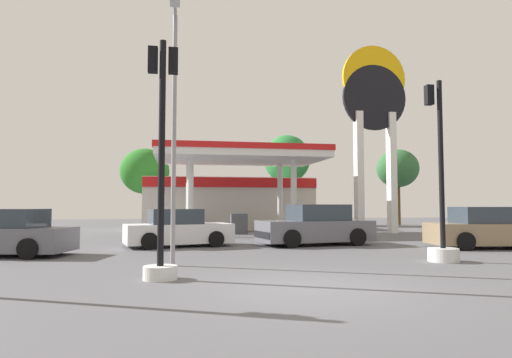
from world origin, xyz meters
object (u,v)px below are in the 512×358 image
(car_1, at_px, (5,235))
(tree_1, at_px, (145,171))
(car_2, at_px, (488,229))
(car_3, at_px, (315,227))
(traffic_signal_0, at_px, (161,188))
(tree_2, at_px, (287,159))
(tree_3, at_px, (398,169))
(traffic_signal_1, at_px, (441,218))
(station_pole_sign, at_px, (374,115))
(car_0, at_px, (178,229))
(corner_streetlamp, at_px, (174,110))

(car_1, xyz_separation_m, tree_1, (2.71, 20.13, 3.54))
(car_2, distance_m, car_3, 6.30)
(traffic_signal_0, xyz_separation_m, tree_2, (8.93, 24.87, 3.33))
(car_1, distance_m, tree_3, 29.65)
(traffic_signal_1, bearing_deg, tree_2, 86.77)
(tree_3, bearing_deg, tree_1, 175.34)
(traffic_signal_1, height_order, tree_3, tree_3)
(tree_3, bearing_deg, car_2, -108.68)
(station_pole_sign, distance_m, car_2, 11.05)
(station_pole_sign, xyz_separation_m, traffic_signal_1, (-3.87, -12.46, -5.61))
(tree_1, bearing_deg, car_0, -81.75)
(car_2, bearing_deg, tree_1, 123.95)
(car_2, height_order, car_3, car_3)
(traffic_signal_0, bearing_deg, car_2, 23.07)
(car_2, xyz_separation_m, traffic_signal_0, (-11.56, -4.92, 1.26))
(tree_1, bearing_deg, car_2, -56.05)
(traffic_signal_0, relative_size, tree_1, 0.86)
(car_3, relative_size, traffic_signal_1, 0.92)
(car_1, distance_m, car_3, 10.88)
(car_0, xyz_separation_m, car_1, (-5.29, -2.33, 0.01))
(car_1, distance_m, tree_1, 20.62)
(car_1, height_order, corner_streetlamp, corner_streetlamp)
(station_pole_sign, xyz_separation_m, car_2, (0.06, -9.19, -6.12))
(station_pole_sign, bearing_deg, car_1, -151.63)
(car_1, height_order, tree_2, tree_2)
(station_pole_sign, relative_size, traffic_signal_1, 2.12)
(traffic_signal_1, distance_m, tree_2, 23.60)
(car_0, xyz_separation_m, corner_streetlamp, (-0.13, -5.71, 3.38))
(traffic_signal_1, xyz_separation_m, tree_1, (-9.84, 23.72, 3.00))
(traffic_signal_0, distance_m, traffic_signal_1, 7.84)
(car_3, height_order, corner_streetlamp, corner_streetlamp)
(tree_3, bearing_deg, traffic_signal_1, -115.00)
(car_2, height_order, corner_streetlamp, corner_streetlamp)
(car_3, xyz_separation_m, tree_3, (12.17, 16.38, 3.83))
(traffic_signal_1, bearing_deg, car_3, 108.23)
(station_pole_sign, bearing_deg, traffic_signal_1, -107.25)
(car_0, height_order, tree_2, tree_2)
(traffic_signal_0, bearing_deg, corner_streetlamp, 82.95)
(traffic_signal_0, distance_m, tree_1, 25.57)
(traffic_signal_0, distance_m, tree_3, 29.85)
(corner_streetlamp, bearing_deg, car_3, 44.86)
(car_3, xyz_separation_m, tree_2, (3.19, 17.51, 4.55))
(car_2, xyz_separation_m, tree_1, (-13.77, 20.46, 3.51))
(car_3, relative_size, tree_3, 0.77)
(car_3, distance_m, traffic_signal_0, 9.42)
(traffic_signal_1, bearing_deg, car_2, 39.67)
(corner_streetlamp, bearing_deg, station_pole_sign, 47.40)
(station_pole_sign, height_order, car_1, station_pole_sign)
(car_2, distance_m, tree_3, 20.23)
(car_0, bearing_deg, traffic_signal_1, -39.21)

